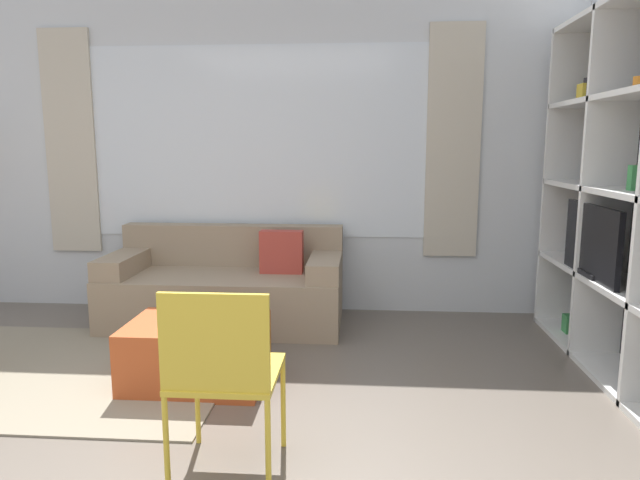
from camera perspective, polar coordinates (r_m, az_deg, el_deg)
The scene contains 5 objects.
wall_back at distance 4.96m, azimuth -6.18°, elevation 8.59°, with size 6.53×0.11×2.70m.
area_rug at distance 4.07m, azimuth -24.15°, elevation -11.83°, with size 2.15×1.63×0.01m, color gray.
couch_main at distance 4.68m, azimuth -9.27°, elevation -4.76°, with size 1.86×0.85×0.76m.
ottoman at distance 3.59m, azimuth -12.20°, elevation -10.95°, with size 0.81×0.59×0.38m.
folding_chair at distance 2.46m, azimuth -9.70°, elevation -12.38°, with size 0.44×0.46×0.86m.
Camera 1 is at (0.89, -1.75, 1.43)m, focal length 32.00 mm.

